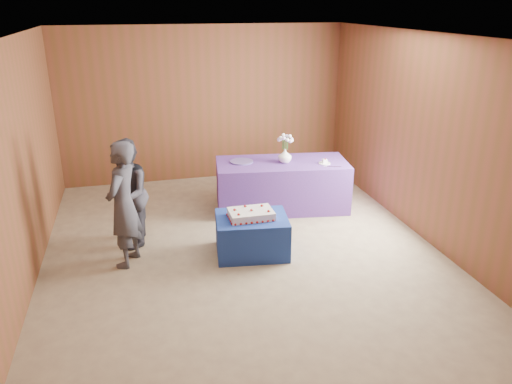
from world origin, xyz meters
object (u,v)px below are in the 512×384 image
object	(u,v)px
sheet_cake	(251,214)
guest_left	(123,205)
cake_table	(252,235)
serving_table	(282,185)
vase	(285,156)
guest_right	(127,194)

from	to	relation	value
sheet_cake	guest_left	xyz separation A→B (m)	(-1.54, 0.12, 0.23)
cake_table	sheet_cake	bearing A→B (deg)	-135.62
sheet_cake	guest_left	distance (m)	1.56
serving_table	sheet_cake	bearing A→B (deg)	-113.08
vase	guest_left	bearing A→B (deg)	-152.84
serving_table	guest_right	distance (m)	2.47
cake_table	serving_table	size ratio (longest dim) A/B	0.45
guest_left	sheet_cake	bearing A→B (deg)	109.43
sheet_cake	serving_table	bearing A→B (deg)	58.69
sheet_cake	cake_table	bearing A→B (deg)	36.71
serving_table	guest_right	size ratio (longest dim) A/B	1.38
cake_table	guest_right	distance (m)	1.70
cake_table	vase	bearing A→B (deg)	65.08
cake_table	serving_table	bearing A→B (deg)	66.60
vase	sheet_cake	bearing A→B (deg)	-122.40
cake_table	guest_left	size ratio (longest dim) A/B	0.58
serving_table	guest_right	world-z (taller)	guest_right
cake_table	sheet_cake	world-z (taller)	sheet_cake
guest_left	guest_right	bearing A→B (deg)	-160.67
cake_table	vase	size ratio (longest dim) A/B	4.24
serving_table	vase	world-z (taller)	vase
sheet_cake	vase	world-z (taller)	vase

